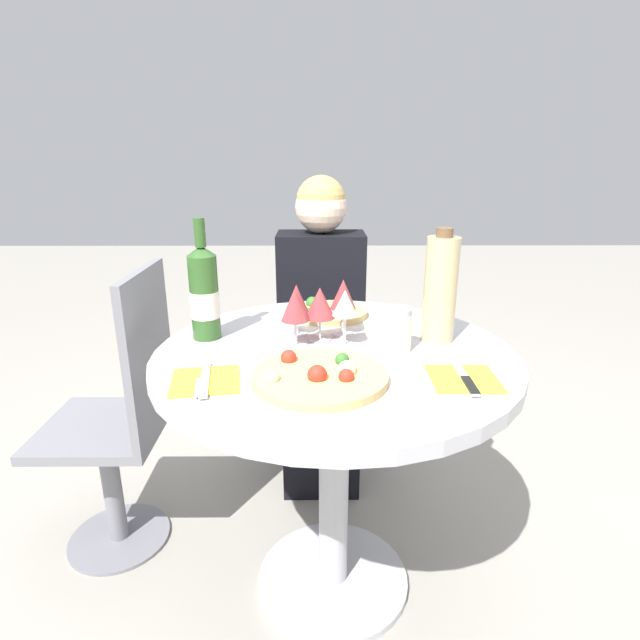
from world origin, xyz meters
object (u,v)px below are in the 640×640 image
chair_empty_side (123,422)px  wine_bottle (204,293)px  chair_behind_diner (321,352)px  seated_diner (321,344)px  dining_table (335,402)px  tall_carafe (440,289)px  pizza_large (320,375)px

chair_empty_side → wine_bottle: (0.30, -0.09, 0.44)m
chair_behind_diner → seated_diner: size_ratio=0.79×
seated_diner → wine_bottle: bearing=59.0°
dining_table → chair_empty_side: bearing=164.3°
chair_empty_side → tall_carafe: 1.05m
chair_behind_diner → pizza_large: size_ratio=3.05×
seated_diner → chair_empty_side: seated_diner is taller
pizza_large → dining_table: bearing=77.5°
dining_table → seated_diner: seated_diner is taller
chair_behind_diner → tall_carafe: bearing=114.2°
dining_table → seated_diner: (-0.03, 0.63, -0.07)m
chair_empty_side → pizza_large: chair_empty_side is taller
dining_table → chair_behind_diner: bearing=92.3°
dining_table → wine_bottle: (-0.35, 0.10, 0.28)m
chair_empty_side → pizza_large: bearing=-120.9°
chair_behind_diner → tall_carafe: tall_carafe is taller
seated_diner → wine_bottle: 0.71m
chair_empty_side → dining_table: bearing=-105.7°
tall_carafe → pizza_large: bearing=-141.0°
tall_carafe → seated_diner: bearing=119.4°
pizza_large → wine_bottle: (-0.31, 0.28, 0.11)m
chair_behind_diner → pizza_large: bearing=89.4°
pizza_large → chair_empty_side: bearing=149.1°
dining_table → seated_diner: bearing=92.9°
dining_table → pizza_large: bearing=-102.5°
chair_empty_side → chair_behind_diner: bearing=-46.9°
seated_diner → chair_behind_diner: bearing=-90.0°
dining_table → chair_empty_side: 0.70m
dining_table → tall_carafe: tall_carafe is taller
dining_table → tall_carafe: (0.28, 0.08, 0.29)m
tall_carafe → chair_empty_side: bearing=173.4°
chair_empty_side → tall_carafe: (0.94, -0.11, 0.46)m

